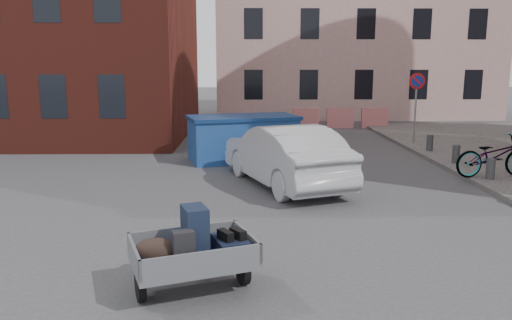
{
  "coord_description": "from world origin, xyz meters",
  "views": [
    {
      "loc": [
        -0.41,
        -9.25,
        3.09
      ],
      "look_at": [
        -0.2,
        1.08,
        1.1
      ],
      "focal_mm": 35.0,
      "sensor_mm": 36.0,
      "label": 1
    }
  ],
  "objects_px": {
    "bicycle": "(494,156)",
    "silver_car": "(284,155)",
    "trailer": "(192,250)",
    "dumpster": "(243,138)"
  },
  "relations": [
    {
      "from": "bicycle",
      "to": "dumpster",
      "type": "bearing_deg",
      "value": 57.09
    },
    {
      "from": "trailer",
      "to": "silver_car",
      "type": "bearing_deg",
      "value": 54.5
    },
    {
      "from": "trailer",
      "to": "bicycle",
      "type": "relative_size",
      "value": 0.92
    },
    {
      "from": "bicycle",
      "to": "silver_car",
      "type": "bearing_deg",
      "value": 85.31
    },
    {
      "from": "trailer",
      "to": "dumpster",
      "type": "xyz_separation_m",
      "value": [
        0.64,
        9.66,
        0.12
      ]
    },
    {
      "from": "trailer",
      "to": "dumpster",
      "type": "distance_m",
      "value": 9.68
    },
    {
      "from": "trailer",
      "to": "dumpster",
      "type": "height_order",
      "value": "dumpster"
    },
    {
      "from": "bicycle",
      "to": "trailer",
      "type": "bearing_deg",
      "value": 123.7
    },
    {
      "from": "dumpster",
      "to": "bicycle",
      "type": "distance_m",
      "value": 7.41
    },
    {
      "from": "dumpster",
      "to": "silver_car",
      "type": "xyz_separation_m",
      "value": [
        1.09,
        -3.45,
        0.06
      ]
    }
  ]
}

